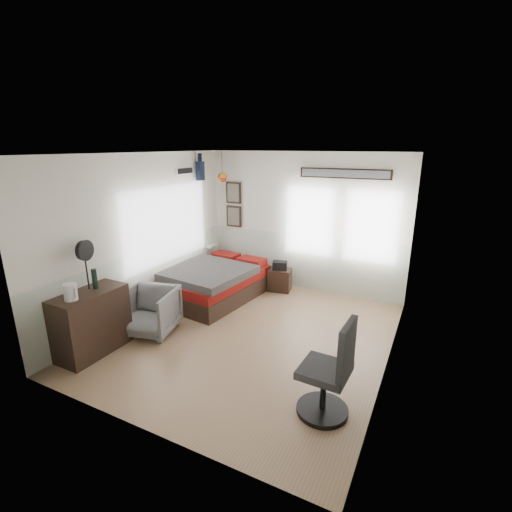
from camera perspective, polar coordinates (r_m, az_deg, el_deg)
The scene contains 12 objects.
ground_plane at distance 5.85m, azimuth -0.92°, elevation -12.06°, with size 4.00×4.50×0.01m, color #9E7656.
room_shell at distance 5.46m, azimuth -0.80°, elevation 4.04°, with size 4.02×4.52×2.71m.
wall_decor at distance 7.41m, azimuth -1.50°, elevation 11.21°, with size 3.55×1.32×1.44m.
bed at distance 7.11m, azimuth -6.46°, elevation -4.00°, with size 1.60×2.12×0.63m.
dresser at distance 5.70m, azimuth -23.93°, elevation -9.30°, with size 0.48×1.00×0.90m, color #311F16.
armchair at distance 6.00m, azimuth -16.09°, elevation -8.16°, with size 0.76×0.78×0.71m, color gray.
nightstand at distance 7.44m, azimuth 3.65°, elevation -3.68°, with size 0.44×0.35×0.44m, color #311F16.
task_chair at distance 4.18m, azimuth 11.30°, elevation -17.85°, with size 0.56×0.56×1.13m.
kettle at distance 5.31m, azimuth -26.65°, elevation -4.97°, with size 0.19×0.16×0.22m.
bottle at distance 5.58m, azimuth -23.58°, elevation -3.24°, with size 0.07×0.07×0.28m, color black.
stand_fan at distance 5.47m, azimuth -24.88°, elevation 0.67°, with size 0.12×0.29×0.70m.
black_bag at distance 7.34m, azimuth 3.69°, elevation -1.46°, with size 0.28×0.18×0.16m, color black.
Camera 1 is at (2.40, -4.53, 2.81)m, focal length 26.00 mm.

